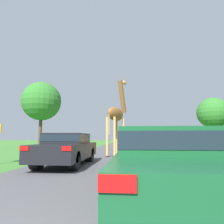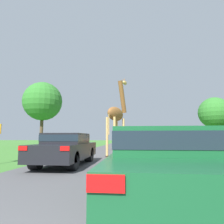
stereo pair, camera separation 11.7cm
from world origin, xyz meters
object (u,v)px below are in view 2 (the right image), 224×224
tree_right_cluster (214,113)px  car_lead_maroon (161,161)px  giraffe_near_road (117,114)px  tree_centre_back (43,101)px  car_far_ahead (66,148)px  car_queue_right (129,141)px  car_queue_left (130,141)px

tree_right_cluster → car_lead_maroon: bearing=-113.1°
giraffe_near_road → tree_centre_back: 15.66m
car_far_ahead → tree_centre_back: 18.49m
car_queue_right → tree_right_cluster: (12.88, 11.86, 4.11)m
car_lead_maroon → car_far_ahead: same height
car_queue_right → car_lead_maroon: bearing=-86.3°
car_queue_right → car_far_ahead: (-2.41, -11.49, -0.04)m
car_queue_left → tree_right_cluster: size_ratio=0.65×
car_lead_maroon → tree_centre_back: 23.88m
car_lead_maroon → tree_centre_back: tree_centre_back is taller
car_queue_right → car_queue_left: (-0.03, 6.90, -0.06)m
giraffe_near_road → tree_right_cluster: bearing=75.5°
tree_centre_back → tree_right_cluster: 25.19m
car_lead_maroon → tree_centre_back: (-12.09, 19.97, 5.03)m
car_queue_left → tree_right_cluster: tree_right_cluster is taller
car_queue_left → car_far_ahead: 18.54m
car_queue_right → tree_centre_back: size_ratio=0.48×
car_lead_maroon → car_queue_left: 22.82m
car_queue_left → tree_centre_back: (-11.02, -2.83, 5.03)m
car_queue_right → tree_right_cluster: bearing=42.6°
car_queue_right → car_far_ahead: car_queue_right is taller
car_queue_left → giraffe_near_road: bearing=-92.2°
car_queue_left → car_far_ahead: bearing=-97.4°
car_far_ahead → tree_centre_back: (-8.65, 15.56, 5.01)m
car_far_ahead → tree_centre_back: bearing=119.1°
giraffe_near_road → tree_right_cluster: (13.45, 19.01, 2.18)m
car_lead_maroon → car_queue_right: size_ratio=1.19×
car_lead_maroon → tree_right_cluster: bearing=66.9°
car_queue_right → car_queue_left: size_ratio=0.82×
car_lead_maroon → tree_right_cluster: (11.85, 27.77, 4.17)m
giraffe_near_road → tree_right_cluster: tree_right_cluster is taller
car_queue_right → tree_right_cluster: tree_right_cluster is taller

